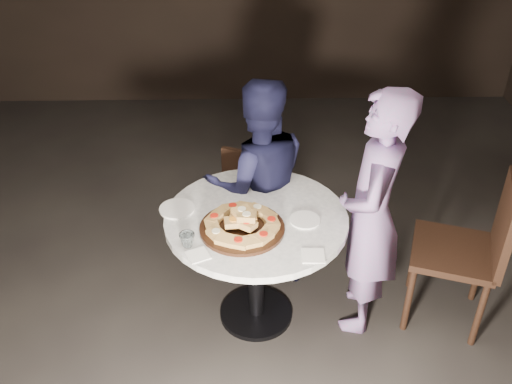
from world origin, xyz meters
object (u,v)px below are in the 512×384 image
serving_board (242,228)px  focaccia_pile (242,222)px  diner_navy (258,184)px  diner_teal (371,216)px  table (256,236)px  water_glass (187,240)px  chair_far (252,185)px  chair_right (474,245)px

serving_board → focaccia_pile: bearing=-2.8°
diner_navy → diner_teal: diner_teal is taller
serving_board → table: bearing=58.2°
table → water_glass: (-0.37, -0.26, 0.19)m
serving_board → chair_far: bearing=85.9°
focaccia_pile → diner_navy: bearing=80.1°
table → chair_right: bearing=-1.8°
serving_board → diner_navy: size_ratio=0.33×
table → diner_teal: 0.67m
chair_right → diner_teal: 0.65m
focaccia_pile → serving_board: bearing=177.2°
serving_board → diner_teal: diner_teal is taller
table → serving_board: bearing=-121.8°
serving_board → diner_navy: 0.58m
table → focaccia_pile: (-0.08, -0.13, 0.20)m
serving_board → diner_teal: bearing=9.4°
serving_board → water_glass: bearing=-155.6°
focaccia_pile → diner_teal: 0.75m
focaccia_pile → diner_navy: 0.59m
focaccia_pile → water_glass: 0.32m
serving_board → focaccia_pile: size_ratio=1.11×
table → diner_teal: (0.66, -0.01, 0.14)m
diner_teal → serving_board: bearing=-64.7°
chair_right → diner_navy: size_ratio=0.71×
table → chair_right: (1.28, -0.04, -0.05)m
focaccia_pile → diner_navy: size_ratio=0.30×
table → diner_navy: diner_navy is taller
focaccia_pile → diner_teal: bearing=9.5°
focaccia_pile → chair_far: (0.07, 0.97, -0.39)m
serving_board → diner_teal: (0.74, 0.12, -0.02)m
focaccia_pile → chair_right: chair_right is taller
focaccia_pile → chair_far: bearing=85.9°
water_glass → chair_right: 1.68m
water_glass → table: bearing=35.2°
water_glass → chair_right: size_ratio=0.08×
diner_navy → chair_right: bearing=150.1°
table → chair_right: size_ratio=1.32×
serving_board → chair_far: 1.03m
table → water_glass: 0.49m
diner_navy → table: bearing=78.2°
serving_board → diner_navy: (0.10, 0.57, -0.08)m
serving_board → water_glass: (-0.29, -0.13, 0.03)m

